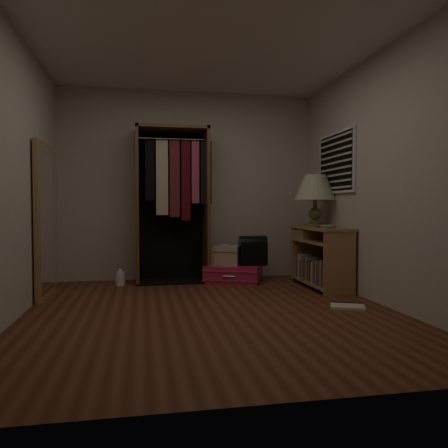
{
  "coord_description": "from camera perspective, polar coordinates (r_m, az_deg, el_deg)",
  "views": [
    {
      "loc": [
        -0.65,
        -4.08,
        0.99
      ],
      "look_at": [
        0.3,
        0.95,
        0.8
      ],
      "focal_mm": 35.0,
      "sensor_mm": 36.0,
      "label": 1
    }
  ],
  "objects": [
    {
      "name": "floor_book",
      "position": [
        4.59,
        15.81,
        -10.26
      ],
      "size": [
        0.4,
        0.37,
        0.03
      ],
      "rotation": [
        0.0,
        0.0,
        -0.4
      ],
      "color": "beige",
      "rests_on": "ground"
    },
    {
      "name": "open_wardrobe",
      "position": [
        5.88,
        -6.44,
        4.2
      ],
      "size": [
        0.99,
        0.5,
        2.05
      ],
      "color": "brown",
      "rests_on": "ground"
    },
    {
      "name": "ceramic_bowl",
      "position": [
        5.27,
        13.29,
        -0.33
      ],
      "size": [
        0.17,
        0.17,
        0.04
      ],
      "primitive_type": "imported",
      "rotation": [
        0.0,
        0.0,
        0.07
      ],
      "color": "#AED0B6",
      "rests_on": "console_bookshelf"
    },
    {
      "name": "brass_tray",
      "position": [
        5.44,
        13.08,
        -0.38
      ],
      "size": [
        0.27,
        0.27,
        0.02
      ],
      "rotation": [
        0.0,
        0.0,
        0.03
      ],
      "color": "olive",
      "rests_on": "console_bookshelf"
    },
    {
      "name": "white_jug",
      "position": [
        5.76,
        -13.4,
        -6.91
      ],
      "size": [
        0.14,
        0.14,
        0.21
      ],
      "rotation": [
        0.0,
        0.0,
        0.18
      ],
      "color": "white",
      "rests_on": "ground"
    },
    {
      "name": "train_case",
      "position": [
        5.86,
        0.14,
        -4.1
      ],
      "size": [
        0.45,
        0.39,
        0.28
      ],
      "rotation": [
        0.0,
        0.0,
        -0.39
      ],
      "color": "tan",
      "rests_on": "pink_suitcase"
    },
    {
      "name": "ground",
      "position": [
        4.25,
        -1.63,
        -11.35
      ],
      "size": [
        4.0,
        4.0,
        0.0
      ],
      "primitive_type": "plane",
      "color": "#572A18",
      "rests_on": "ground"
    },
    {
      "name": "console_bookshelf",
      "position": [
        5.6,
        12.38,
        -4.05
      ],
      "size": [
        0.42,
        1.12,
        0.75
      ],
      "color": "#A3794E",
      "rests_on": "ground"
    },
    {
      "name": "room_walls",
      "position": [
        4.22,
        -0.73,
        9.05
      ],
      "size": [
        3.52,
        4.02,
        2.6
      ],
      "color": "beige",
      "rests_on": "ground"
    },
    {
      "name": "black_bag",
      "position": [
        5.88,
        3.78,
        -3.39
      ],
      "size": [
        0.37,
        0.26,
        0.39
      ],
      "rotation": [
        0.0,
        0.0,
        -0.07
      ],
      "color": "black",
      "rests_on": "pink_suitcase"
    },
    {
      "name": "table_lamp",
      "position": [
        5.73,
        11.83,
        4.53
      ],
      "size": [
        0.54,
        0.54,
        0.66
      ],
      "rotation": [
        0.0,
        0.0,
        -0.01
      ],
      "color": "#4F5C2C",
      "rests_on": "console_bookshelf"
    },
    {
      "name": "floor_mirror",
      "position": [
        5.19,
        -22.37,
        0.42
      ],
      "size": [
        0.06,
        0.8,
        1.7
      ],
      "color": "#A87F51",
      "rests_on": "ground"
    },
    {
      "name": "pink_suitcase",
      "position": [
        5.87,
        1.22,
        -6.47
      ],
      "size": [
        0.88,
        0.78,
        0.22
      ],
      "rotation": [
        0.0,
        0.0,
        -0.41
      ],
      "color": "#CC184F",
      "rests_on": "ground"
    }
  ]
}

